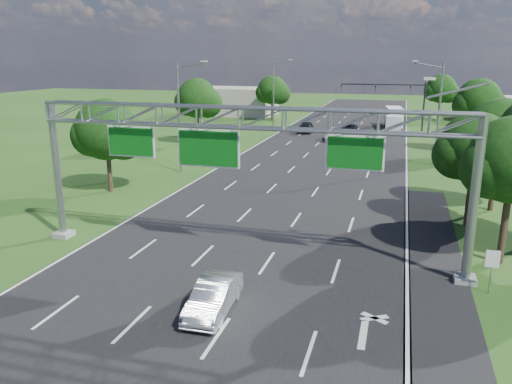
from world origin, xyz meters
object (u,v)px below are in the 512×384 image
at_px(regulatory_sign, 492,263).
at_px(box_truck, 394,118).
at_px(silver_sedan, 214,297).
at_px(sign_gantry, 242,130).
at_px(traffic_signal, 399,95).

xyz_separation_m(regulatory_sign, box_truck, (-5.55, 56.65, -0.07)).
bearing_deg(silver_sedan, regulatory_sign, 21.75).
distance_m(sign_gantry, regulatory_sign, 13.25).
bearing_deg(regulatory_sign, silver_sedan, -156.12).
bearing_deg(traffic_signal, regulatory_sign, -84.80).
xyz_separation_m(sign_gantry, box_truck, (6.52, 55.63, -5.45)).
bearing_deg(sign_gantry, box_truck, 83.31).
bearing_deg(sign_gantry, silver_sedan, -83.99).
height_order(regulatory_sign, traffic_signal, traffic_signal).
bearing_deg(silver_sedan, traffic_signal, 81.58).
height_order(regulatory_sign, silver_sedan, regulatory_sign).
height_order(traffic_signal, silver_sedan, traffic_signal).
height_order(sign_gantry, traffic_signal, sign_gantry).
distance_m(sign_gantry, silver_sedan, 8.71).
bearing_deg(traffic_signal, silver_sedan, -96.29).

